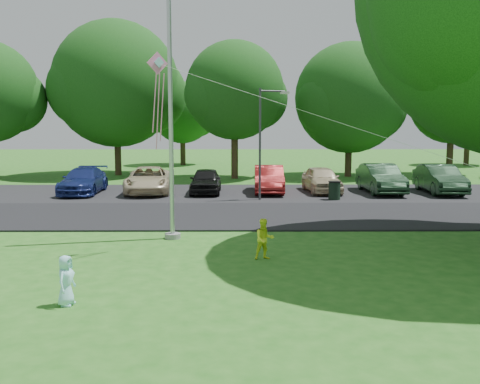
{
  "coord_description": "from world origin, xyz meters",
  "views": [
    {
      "loc": [
        -1.52,
        -11.46,
        3.63
      ],
      "look_at": [
        -1.39,
        4.0,
        1.6
      ],
      "focal_mm": 40.0,
      "sensor_mm": 36.0,
      "label": 1
    }
  ],
  "objects_px": {
    "street_lamp": "(264,134)",
    "trash_can": "(334,191)",
    "kite": "(168,82)",
    "child_yellow": "(264,239)",
    "child_blue": "(66,280)",
    "flagpole": "(170,104)"
  },
  "relations": [
    {
      "from": "street_lamp",
      "to": "trash_can",
      "type": "height_order",
      "value": "street_lamp"
    },
    {
      "from": "kite",
      "to": "trash_can",
      "type": "bearing_deg",
      "value": 24.9
    },
    {
      "from": "child_yellow",
      "to": "child_blue",
      "type": "distance_m",
      "value": 5.45
    },
    {
      "from": "flagpole",
      "to": "street_lamp",
      "type": "height_order",
      "value": "flagpole"
    },
    {
      "from": "child_yellow",
      "to": "kite",
      "type": "distance_m",
      "value": 4.95
    },
    {
      "from": "child_yellow",
      "to": "kite",
      "type": "bearing_deg",
      "value": 148.52
    },
    {
      "from": "trash_can",
      "to": "child_blue",
      "type": "distance_m",
      "value": 16.23
    },
    {
      "from": "trash_can",
      "to": "street_lamp",
      "type": "bearing_deg",
      "value": 178.9
    },
    {
      "from": "flagpole",
      "to": "child_blue",
      "type": "height_order",
      "value": "flagpole"
    },
    {
      "from": "flagpole",
      "to": "trash_can",
      "type": "xyz_separation_m",
      "value": [
        6.55,
        8.0,
        -3.71
      ]
    },
    {
      "from": "flagpole",
      "to": "kite",
      "type": "relative_size",
      "value": 1.09
    },
    {
      "from": "flagpole",
      "to": "child_yellow",
      "type": "xyz_separation_m",
      "value": [
        2.74,
        -2.6,
        -3.62
      ]
    },
    {
      "from": "flagpole",
      "to": "child_blue",
      "type": "relative_size",
      "value": 9.81
    },
    {
      "from": "child_yellow",
      "to": "flagpole",
      "type": "bearing_deg",
      "value": 122.56
    },
    {
      "from": "flagpole",
      "to": "kite",
      "type": "distance_m",
      "value": 1.87
    },
    {
      "from": "trash_can",
      "to": "kite",
      "type": "height_order",
      "value": "kite"
    },
    {
      "from": "child_blue",
      "to": "street_lamp",
      "type": "bearing_deg",
      "value": -7.66
    },
    {
      "from": "flagpole",
      "to": "trash_can",
      "type": "bearing_deg",
      "value": 50.67
    },
    {
      "from": "trash_can",
      "to": "child_blue",
      "type": "relative_size",
      "value": 0.9
    },
    {
      "from": "trash_can",
      "to": "child_yellow",
      "type": "relative_size",
      "value": 0.83
    },
    {
      "from": "street_lamp",
      "to": "kite",
      "type": "relative_size",
      "value": 0.56
    },
    {
      "from": "child_blue",
      "to": "kite",
      "type": "xyz_separation_m",
      "value": [
        1.56,
        4.37,
        4.19
      ]
    }
  ]
}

